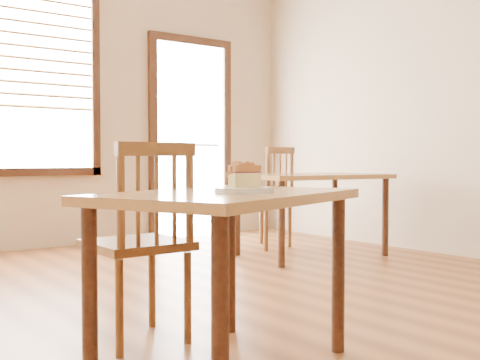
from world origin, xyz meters
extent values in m
cube|color=white|center=(0.30, 3.98, 1.70)|extent=(1.60, 0.02, 1.80)
cube|color=#391F0F|center=(0.30, 3.97, 0.76)|extent=(1.76, 0.06, 0.08)
cube|color=#391F0F|center=(1.14, 3.97, 1.70)|extent=(0.08, 0.06, 1.96)
cube|color=#AE6E28|center=(0.30, 3.94, 2.32)|extent=(1.56, 0.05, 0.03)
cube|color=#AE6E28|center=(0.30, 3.94, 2.20)|extent=(1.56, 0.05, 0.03)
cube|color=#AE6E28|center=(0.30, 3.94, 2.09)|extent=(1.56, 0.05, 0.03)
cube|color=#AE6E28|center=(0.30, 3.94, 1.97)|extent=(1.56, 0.05, 0.03)
cube|color=#AE6E28|center=(0.30, 3.94, 1.86)|extent=(1.56, 0.05, 0.03)
cube|color=#AE6E28|center=(0.30, 3.94, 1.74)|extent=(1.56, 0.05, 0.03)
cube|color=#AE6E28|center=(0.30, 3.94, 1.63)|extent=(1.56, 0.05, 0.03)
cube|color=#AE6E28|center=(0.30, 3.94, 1.51)|extent=(1.56, 0.05, 0.03)
cube|color=#AE6E28|center=(0.30, 3.94, 1.39)|extent=(1.56, 0.05, 0.03)
cube|color=white|center=(2.30, 3.98, 1.10)|extent=(0.90, 0.02, 2.20)
cube|color=#391F0F|center=(1.80, 3.97, 1.10)|extent=(0.09, 0.06, 2.20)
cube|color=#391F0F|center=(2.79, 3.97, 1.10)|extent=(0.09, 0.06, 2.20)
cube|color=#391F0F|center=(2.30, 3.97, 2.25)|extent=(1.08, 0.06, 0.09)
cylinder|color=#B2B2B7|center=(2.30, 3.96, 1.05)|extent=(0.72, 0.03, 0.03)
cube|color=#A2733F|center=(0.09, 0.10, 0.73)|extent=(1.29, 1.09, 0.04)
cylinder|color=#391F0F|center=(-0.25, -0.36, 0.35)|extent=(0.06, 0.06, 0.71)
cylinder|color=#391F0F|center=(0.64, -0.01, 0.35)|extent=(0.06, 0.06, 0.71)
cylinder|color=#391F0F|center=(-0.47, 0.20, 0.35)|extent=(0.06, 0.06, 0.71)
cylinder|color=#391F0F|center=(0.43, 0.55, 0.35)|extent=(0.06, 0.06, 0.71)
cube|color=brown|center=(-0.03, 0.69, 0.47)|extent=(0.44, 0.44, 0.04)
cylinder|color=brown|center=(0.15, 0.87, 0.21)|extent=(0.04, 0.04, 0.45)
cylinder|color=brown|center=(-0.21, 0.86, 0.21)|extent=(0.04, 0.04, 0.45)
cylinder|color=brown|center=(0.15, 0.51, 0.21)|extent=(0.04, 0.04, 0.45)
cylinder|color=brown|center=(-0.21, 0.51, 0.21)|extent=(0.04, 0.04, 0.45)
cylinder|color=brown|center=(0.15, 0.49, 0.71)|extent=(0.04, 0.04, 0.48)
cylinder|color=brown|center=(-0.20, 0.49, 0.71)|extent=(0.04, 0.04, 0.48)
cube|color=brown|center=(-0.03, 0.49, 0.93)|extent=(0.40, 0.05, 0.06)
cylinder|color=brown|center=(0.07, 0.49, 0.70)|extent=(0.02, 0.02, 0.42)
cylinder|color=brown|center=(-0.03, 0.49, 0.70)|extent=(0.02, 0.02, 0.42)
cylinder|color=brown|center=(-0.12, 0.49, 0.70)|extent=(0.02, 0.02, 0.42)
cube|color=#A2733F|center=(2.44, 2.10, 0.73)|extent=(1.37, 0.98, 0.04)
cylinder|color=#391F0F|center=(1.83, 1.80, 0.35)|extent=(0.06, 0.06, 0.71)
cylinder|color=#391F0F|center=(2.97, 1.69, 0.35)|extent=(0.06, 0.06, 0.71)
cylinder|color=#391F0F|center=(1.90, 2.52, 0.35)|extent=(0.06, 0.06, 0.71)
cylinder|color=#391F0F|center=(3.04, 2.40, 0.35)|extent=(0.06, 0.06, 0.71)
cube|color=brown|center=(2.41, 2.76, 0.49)|extent=(0.54, 0.54, 0.04)
cylinder|color=brown|center=(2.55, 2.98, 0.22)|extent=(0.04, 0.04, 0.47)
cylinder|color=brown|center=(2.19, 2.91, 0.22)|extent=(0.04, 0.04, 0.47)
cylinder|color=brown|center=(2.63, 2.62, 0.22)|extent=(0.04, 0.04, 0.47)
cylinder|color=brown|center=(2.26, 2.54, 0.22)|extent=(0.04, 0.04, 0.47)
cylinder|color=brown|center=(2.63, 2.60, 0.74)|extent=(0.04, 0.04, 0.50)
cylinder|color=brown|center=(2.27, 2.52, 0.74)|extent=(0.04, 0.04, 0.50)
cube|color=brown|center=(2.45, 2.56, 0.97)|extent=(0.42, 0.13, 0.07)
cylinder|color=brown|center=(2.54, 2.58, 0.73)|extent=(0.02, 0.02, 0.44)
cylinder|color=brown|center=(2.45, 2.56, 0.73)|extent=(0.02, 0.02, 0.44)
cylinder|color=brown|center=(2.35, 2.54, 0.73)|extent=(0.02, 0.02, 0.44)
cylinder|color=white|center=(0.13, 0.02, 0.76)|extent=(0.24, 0.24, 0.02)
cylinder|color=white|center=(0.13, 0.02, 0.75)|extent=(0.17, 0.17, 0.01)
cube|color=#E4D280|center=(0.13, 0.02, 0.80)|extent=(0.13, 0.11, 0.06)
cube|color=#4F162D|center=(0.13, 0.02, 0.83)|extent=(0.13, 0.11, 0.01)
cube|color=#A65F34|center=(0.13, 0.02, 0.85)|extent=(0.13, 0.11, 0.03)
sphere|color=#A65F34|center=(0.16, 0.00, 0.86)|extent=(0.02, 0.02, 0.02)
sphere|color=#A65F34|center=(0.14, 0.04, 0.86)|extent=(0.01, 0.01, 0.01)
sphere|color=#A65F34|center=(0.10, 0.02, 0.86)|extent=(0.01, 0.01, 0.01)
sphere|color=#A65F34|center=(0.13, -0.01, 0.86)|extent=(0.01, 0.01, 0.01)
sphere|color=#A65F34|center=(0.15, 0.01, 0.87)|extent=(0.02, 0.02, 0.02)
sphere|color=#A65F34|center=(0.15, -0.01, 0.86)|extent=(0.01, 0.01, 0.01)
sphere|color=#A65F34|center=(0.14, -0.01, 0.87)|extent=(0.02, 0.02, 0.02)
sphere|color=#A65F34|center=(0.13, 0.03, 0.86)|extent=(0.01, 0.01, 0.01)
sphere|color=#A65F34|center=(0.11, 0.05, 0.87)|extent=(0.03, 0.03, 0.03)
sphere|color=#A65F34|center=(0.13, 0.02, 0.87)|extent=(0.02, 0.02, 0.02)
sphere|color=#A65F34|center=(0.11, 0.02, 0.87)|extent=(0.03, 0.03, 0.03)
sphere|color=#A65F34|center=(0.13, 0.02, 0.87)|extent=(0.02, 0.02, 0.02)
sphere|color=#A65F34|center=(0.11, 0.05, 0.86)|extent=(0.01, 0.01, 0.01)
sphere|color=#A65F34|center=(0.10, 0.05, 0.86)|extent=(0.01, 0.01, 0.01)
sphere|color=#A65F34|center=(0.13, 0.00, 0.87)|extent=(0.02, 0.02, 0.02)
sphere|color=#A65F34|center=(0.13, 0.02, 0.87)|extent=(0.02, 0.02, 0.02)
sphere|color=#A65F34|center=(0.13, 0.03, 0.87)|extent=(0.02, 0.02, 0.02)
sphere|color=#A65F34|center=(0.15, 0.03, 0.87)|extent=(0.02, 0.02, 0.02)
sphere|color=#A65F34|center=(0.08, 0.06, 0.86)|extent=(0.01, 0.01, 0.01)
sphere|color=#A65F34|center=(0.06, 0.01, 0.82)|extent=(0.02, 0.02, 0.02)
sphere|color=#A65F34|center=(0.07, 0.05, 0.85)|extent=(0.02, 0.02, 0.02)
camera|label=1|loc=(-1.34, -1.95, 0.89)|focal=45.00mm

